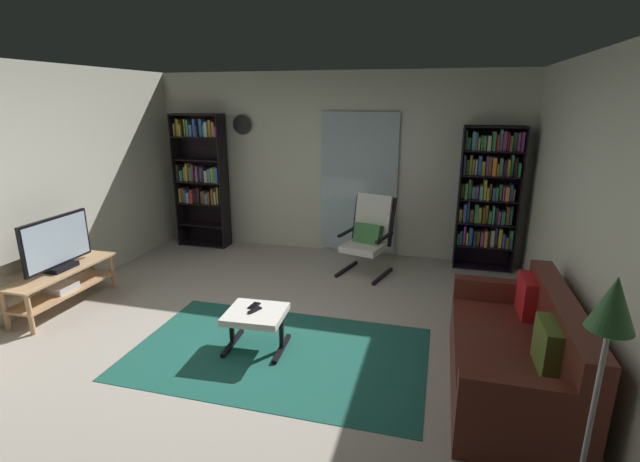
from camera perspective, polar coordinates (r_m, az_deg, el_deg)
ground_plane at (r=4.48m, az=-7.22°, el=-13.65°), size 7.02×7.02×0.00m
wall_back at (r=6.72m, az=1.73°, el=8.31°), size 5.60×0.06×2.60m
wall_left at (r=5.62m, az=-34.29°, el=3.93°), size 0.06×6.00×2.60m
wall_right at (r=3.88m, az=32.06°, el=-0.05°), size 0.06×6.00×2.60m
glass_door_panel at (r=6.62m, az=4.84°, el=5.95°), size 1.10×0.01×2.00m
area_rug at (r=4.31m, az=-5.24°, el=-14.88°), size 2.64×1.60×0.01m
tv_stand at (r=5.74m, az=-29.43°, el=-5.60°), size 0.40×1.28×0.45m
television at (r=5.61m, az=-29.97°, el=-1.53°), size 0.20×0.88×0.58m
bookshelf_near_tv at (r=7.22m, az=-14.54°, el=6.86°), size 0.78×0.30×2.01m
bookshelf_near_sofa at (r=6.40m, az=20.27°, el=4.31°), size 0.76×0.30×1.90m
leather_sofa at (r=3.99m, az=23.40°, el=-14.10°), size 0.84×1.77×0.81m
lounge_armchair at (r=5.99m, az=6.10°, el=-0.26°), size 0.71×0.77×1.02m
ottoman at (r=4.26m, az=-8.02°, el=-10.67°), size 0.55×0.51×0.37m
tv_remote at (r=4.23m, az=-8.15°, el=-9.76°), size 0.09×0.15×0.02m
cell_phone at (r=4.32m, az=-8.21°, el=-9.21°), size 0.08×0.15×0.01m
floor_lamp_by_sofa at (r=2.37m, az=32.16°, el=-11.44°), size 0.22×0.22×1.52m
wall_clock at (r=7.05m, az=-9.66°, el=12.95°), size 0.29×0.03×0.29m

